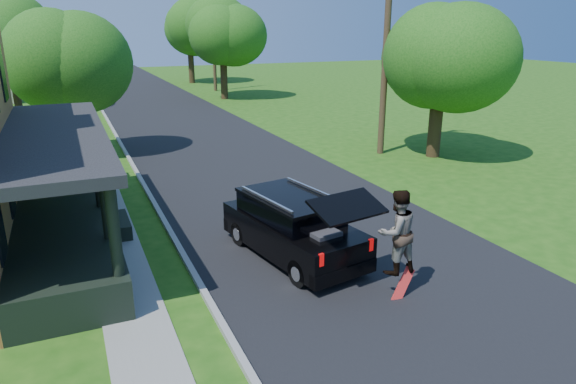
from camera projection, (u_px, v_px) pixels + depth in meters
name	position (u px, v px, depth m)	size (l,w,h in m)	color
ground	(394.00, 289.00, 11.71)	(140.00, 140.00, 0.00)	#1E5010
street	(191.00, 131.00, 29.16)	(8.00, 120.00, 0.02)	black
curb	(117.00, 137.00, 27.63)	(0.15, 120.00, 0.12)	gray
sidewalk	(86.00, 140.00, 27.04)	(1.30, 120.00, 0.03)	gray
black_suv	(293.00, 226.00, 13.14)	(2.55, 4.91, 2.18)	black
skateboarder	(397.00, 232.00, 11.11)	(0.97, 0.77, 1.91)	black
skateboard	(403.00, 286.00, 11.34)	(0.68, 0.30, 0.76)	red
tree_left_mid	(60.00, 59.00, 22.58)	(5.18, 4.89, 6.72)	black
tree_left_far	(6.00, 32.00, 33.46)	(6.12, 5.95, 8.25)	black
tree_right_near	(441.00, 44.00, 22.11)	(5.71, 5.37, 7.67)	black
tree_right_mid	(222.00, 28.00, 40.45)	(6.14, 6.09, 8.77)	black
tree_right_far	(188.00, 22.00, 52.00)	(6.56, 6.39, 9.46)	black
utility_pole_near	(388.00, 18.00, 22.34)	(1.83, 0.33, 11.79)	#3C2E1C
utility_pole_far	(213.00, 36.00, 45.91)	(1.82, 0.46, 9.31)	#3C2E1C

